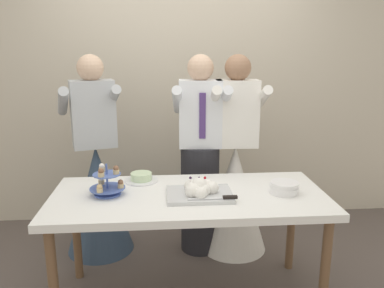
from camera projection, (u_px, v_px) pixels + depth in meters
rear_wall at (178, 75)px, 3.77m from camera, size 5.20×0.10×2.90m
dessert_table at (189, 204)px, 2.56m from camera, size 1.80×0.80×0.78m
cupcake_stand at (107, 183)px, 2.51m from camera, size 0.23×0.23×0.21m
main_cake_tray at (200, 190)px, 2.49m from camera, size 0.44×0.31×0.13m
plate_stack at (284, 188)px, 2.55m from camera, size 0.19×0.19×0.08m
round_cake at (141, 178)px, 2.78m from camera, size 0.24×0.24×0.06m
person_groom at (200, 166)px, 3.23m from camera, size 0.48×0.51×1.66m
person_bride at (235, 184)px, 3.28m from camera, size 0.56×0.56×1.66m
person_guest at (98, 186)px, 3.25m from camera, size 0.60×0.59×1.66m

